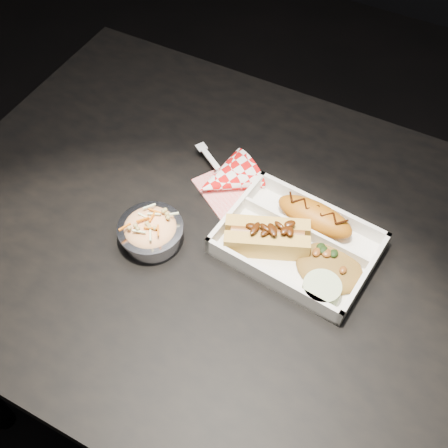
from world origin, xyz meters
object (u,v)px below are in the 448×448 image
at_px(dining_table, 257,276).
at_px(food_tray, 298,245).
at_px(hotdog, 267,236).
at_px(napkin_fork, 225,180).
at_px(fried_pastry, 315,217).
at_px(foil_coleslaw_cup, 151,231).

bearing_deg(dining_table, food_tray, 26.61).
height_order(hotdog, napkin_fork, napkin_fork).
distance_m(fried_pastry, hotdog, 0.09).
bearing_deg(dining_table, napkin_fork, 140.76).
bearing_deg(fried_pastry, napkin_fork, 175.97).
bearing_deg(food_tray, napkin_fork, 164.32).
distance_m(dining_table, hotdog, 0.12).
bearing_deg(food_tray, foil_coleslaw_cup, -150.41).
relative_size(dining_table, foil_coleslaw_cup, 10.88).
height_order(foil_coleslaw_cup, napkin_fork, napkin_fork).
height_order(hotdog, foil_coleslaw_cup, hotdog).
xyz_separation_m(food_tray, fried_pastry, (0.01, 0.05, 0.02)).
relative_size(dining_table, fried_pastry, 8.63).
bearing_deg(foil_coleslaw_cup, food_tray, 23.92).
bearing_deg(hotdog, food_tray, 2.04).
distance_m(food_tray, foil_coleslaw_cup, 0.25).
xyz_separation_m(fried_pastry, foil_coleslaw_cup, (-0.23, -0.15, -0.00)).
relative_size(fried_pastry, napkin_fork, 0.82).
bearing_deg(fried_pastry, foil_coleslaw_cup, -146.11).
distance_m(food_tray, hotdog, 0.06).
bearing_deg(fried_pastry, hotdog, -124.43).
relative_size(dining_table, food_tray, 4.50).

